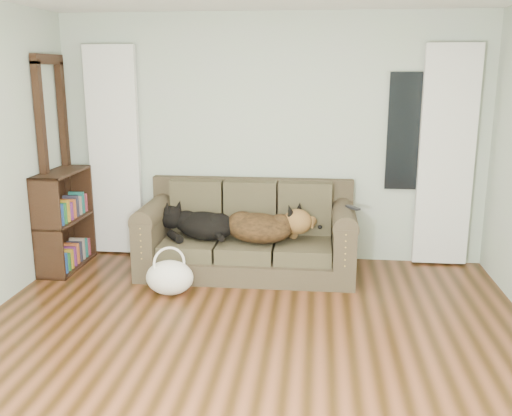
# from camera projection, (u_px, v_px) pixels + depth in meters

# --- Properties ---
(floor) EXTENTS (5.00, 5.00, 0.00)m
(floor) POSITION_uv_depth(u_px,v_px,m) (240.00, 370.00, 3.93)
(floor) COLOR #311D09
(floor) RESTS_ON ground
(wall_back) EXTENTS (4.50, 0.04, 2.60)m
(wall_back) POSITION_uv_depth(u_px,v_px,m) (271.00, 139.00, 6.04)
(wall_back) COLOR #A1B99A
(wall_back) RESTS_ON ground
(curtain_left) EXTENTS (0.55, 0.08, 2.25)m
(curtain_left) POSITION_uv_depth(u_px,v_px,m) (114.00, 152.00, 6.18)
(curtain_left) COLOR silver
(curtain_left) RESTS_ON ground
(curtain_right) EXTENTS (0.55, 0.08, 2.25)m
(curtain_right) POSITION_uv_depth(u_px,v_px,m) (446.00, 157.00, 5.81)
(curtain_right) COLOR silver
(curtain_right) RESTS_ON ground
(window_pane) EXTENTS (0.50, 0.03, 1.20)m
(window_pane) POSITION_uv_depth(u_px,v_px,m) (412.00, 132.00, 5.84)
(window_pane) COLOR black
(window_pane) RESTS_ON wall_back
(door_casing) EXTENTS (0.07, 0.60, 2.10)m
(door_casing) POSITION_uv_depth(u_px,v_px,m) (56.00, 166.00, 5.90)
(door_casing) COLOR black
(door_casing) RESTS_ON ground
(sofa) EXTENTS (2.14, 0.92, 0.87)m
(sofa) POSITION_uv_depth(u_px,v_px,m) (247.00, 229.00, 5.75)
(sofa) COLOR #332918
(sofa) RESTS_ON floor
(dog_black_lab) EXTENTS (0.79, 0.71, 0.28)m
(dog_black_lab) POSITION_uv_depth(u_px,v_px,m) (201.00, 225.00, 5.78)
(dog_black_lab) COLOR black
(dog_black_lab) RESTS_ON sofa
(dog_shepherd) EXTENTS (0.84, 0.71, 0.32)m
(dog_shepherd) POSITION_uv_depth(u_px,v_px,m) (263.00, 228.00, 5.66)
(dog_shepherd) COLOR black
(dog_shepherd) RESTS_ON sofa
(tv_remote) EXTENTS (0.15, 0.19, 0.02)m
(tv_remote) POSITION_uv_depth(u_px,v_px,m) (353.00, 208.00, 5.47)
(tv_remote) COLOR black
(tv_remote) RESTS_ON sofa
(tote_bag) EXTENTS (0.49, 0.41, 0.32)m
(tote_bag) POSITION_uv_depth(u_px,v_px,m) (170.00, 278.00, 5.23)
(tote_bag) COLOR silver
(tote_bag) RESTS_ON floor
(bookshelf) EXTENTS (0.38, 0.84, 1.02)m
(bookshelf) POSITION_uv_depth(u_px,v_px,m) (65.00, 221.00, 5.88)
(bookshelf) COLOR black
(bookshelf) RESTS_ON floor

